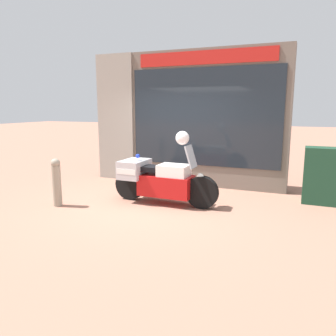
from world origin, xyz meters
TOP-DOWN VIEW (x-y plane):
  - ground_plane at (0.00, 0.00)m, footprint 60.00×60.00m
  - shop_building at (-0.43, 2.00)m, footprint 5.06×0.55m
  - window_display at (0.47, 2.03)m, footprint 3.53×0.30m
  - paramedic_motorcycle at (0.05, 0.06)m, footprint 2.30×0.75m
  - utility_cabinet at (3.35, 1.33)m, footprint 0.99×0.45m
  - white_helmet at (0.59, 0.05)m, footprint 0.27×0.27m
  - street_bollard at (-1.76, -0.91)m, footprint 0.19×0.19m

SIDE VIEW (x-z plane):
  - ground_plane at x=0.00m, z-range 0.00..0.00m
  - window_display at x=0.47m, z-range -0.52..1.47m
  - street_bollard at x=-1.76m, z-range 0.02..1.00m
  - paramedic_motorcycle at x=0.05m, z-range -0.11..1.15m
  - utility_cabinet at x=3.35m, z-range 0.00..1.18m
  - white_helmet at x=0.59m, z-range 1.26..1.53m
  - shop_building at x=-0.43m, z-range 0.01..3.38m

